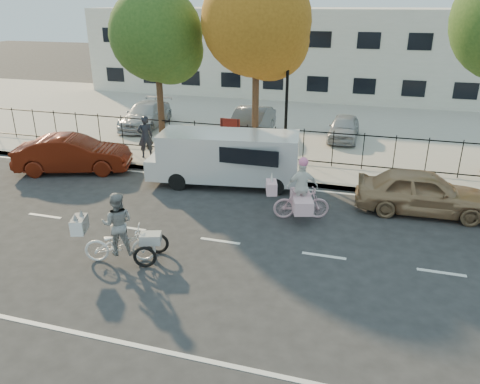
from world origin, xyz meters
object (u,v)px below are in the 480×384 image
(red_sedan, at_px, (73,154))
(lot_car_d, at_px, (344,128))
(lamppost, at_px, (287,93))
(white_van, at_px, (227,156))
(gold_sedan, at_px, (423,192))
(unicorn_bike, at_px, (301,196))
(zebra_trike, at_px, (119,235))
(lot_car_c, at_px, (251,124))
(pedestrian, at_px, (145,137))
(lot_car_a, at_px, (146,115))

(red_sedan, relative_size, lot_car_d, 1.32)
(lamppost, distance_m, white_van, 3.56)
(gold_sedan, bearing_deg, unicorn_bike, 110.94)
(unicorn_bike, bearing_deg, zebra_trike, 117.09)
(gold_sedan, height_order, lot_car_d, gold_sedan)
(lamppost, bearing_deg, lot_car_c, 124.26)
(lot_car_c, bearing_deg, lot_car_d, 14.79)
(zebra_trike, height_order, unicorn_bike, unicorn_bike)
(gold_sedan, bearing_deg, lot_car_c, 46.89)
(unicorn_bike, relative_size, gold_sedan, 0.49)
(red_sedan, distance_m, lot_car_d, 12.59)
(gold_sedan, relative_size, pedestrian, 2.31)
(zebra_trike, height_order, gold_sedan, zebra_trike)
(lamppost, height_order, white_van, lamppost)
(white_van, distance_m, pedestrian, 4.55)
(white_van, bearing_deg, lamppost, 45.08)
(lot_car_c, xyz_separation_m, lot_car_d, (4.42, 1.13, -0.15))
(lamppost, bearing_deg, unicorn_bike, -72.61)
(lamppost, xyz_separation_m, zebra_trike, (-2.68, -8.59, -2.36))
(white_van, xyz_separation_m, red_sedan, (-6.38, -0.44, -0.35))
(gold_sedan, bearing_deg, lot_car_a, 59.93)
(pedestrian, xyz_separation_m, lot_car_a, (-2.48, 4.83, -0.28))
(white_van, xyz_separation_m, lot_car_d, (3.74, 7.04, -0.36))
(zebra_trike, bearing_deg, red_sedan, 24.64)
(lamppost, distance_m, unicorn_bike, 5.37)
(zebra_trike, xyz_separation_m, unicorn_bike, (4.12, 3.99, 0.00))
(lamppost, relative_size, lot_car_c, 0.98)
(unicorn_bike, xyz_separation_m, white_van, (-3.18, 2.25, 0.34))
(unicorn_bike, height_order, lot_car_a, unicorn_bike)
(unicorn_bike, height_order, red_sedan, unicorn_bike)
(red_sedan, bearing_deg, gold_sedan, -110.14)
(lamppost, distance_m, zebra_trike, 9.30)
(white_van, bearing_deg, pedestrian, 149.69)
(gold_sedan, distance_m, lot_car_d, 8.32)
(lot_car_c, height_order, lot_car_d, lot_car_c)
(lot_car_a, xyz_separation_m, lot_car_c, (6.02, -0.61, 0.09))
(zebra_trike, height_order, lot_car_a, zebra_trike)
(unicorn_bike, relative_size, red_sedan, 0.46)
(lamppost, height_order, lot_car_c, lamppost)
(lot_car_c, relative_size, lot_car_d, 1.30)
(pedestrian, distance_m, lot_car_d, 9.59)
(lot_car_a, bearing_deg, unicorn_bike, -46.55)
(lamppost, height_order, unicorn_bike, lamppost)
(unicorn_bike, xyz_separation_m, red_sedan, (-9.56, 1.81, -0.02))
(lot_car_a, bearing_deg, lot_car_c, -10.73)
(unicorn_bike, distance_m, gold_sedan, 4.06)
(lot_car_d, bearing_deg, lamppost, -113.06)
(red_sedan, xyz_separation_m, lot_car_c, (5.70, 6.35, 0.14))
(unicorn_bike, height_order, gold_sedan, unicorn_bike)
(lamppost, bearing_deg, gold_sedan, -30.10)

